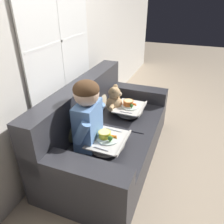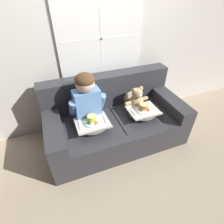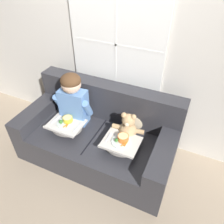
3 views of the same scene
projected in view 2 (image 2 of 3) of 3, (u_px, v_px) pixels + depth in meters
name	position (u px, v px, depth m)	size (l,w,h in m)	color
ground_plane	(116.00, 138.00, 2.70)	(14.00, 14.00, 0.00)	tan
wall_back_with_window	(100.00, 40.00, 2.36)	(8.00, 0.08, 2.60)	beige
couch	(114.00, 119.00, 2.56)	(1.90, 0.97, 0.90)	#2D2D33
throw_pillow_behind_child	(84.00, 102.00, 2.47)	(0.34, 0.16, 0.35)	#898456
throw_pillow_behind_teddy	(131.00, 92.00, 2.68)	(0.34, 0.17, 0.36)	#C1B293
child_figure	(86.00, 96.00, 2.20)	(0.49, 0.25, 0.68)	#5B84BC
teddy_bear	(137.00, 100.00, 2.54)	(0.39, 0.27, 0.36)	tan
lap_tray_child	(93.00, 125.00, 2.23)	(0.42, 0.34, 0.18)	slate
lap_tray_teddy	(143.00, 112.00, 2.44)	(0.41, 0.34, 0.18)	slate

